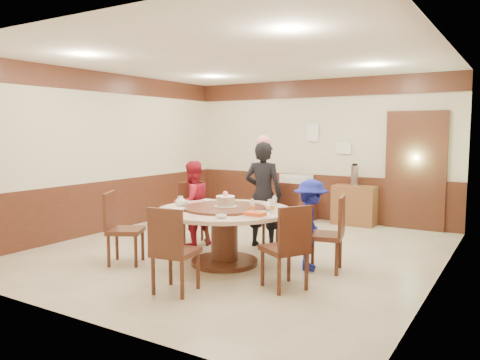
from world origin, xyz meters
The scene contains 31 objects.
room centered at (0.01, 0.01, 1.08)m, with size 6.00×6.04×2.84m.
banquet_table centered at (0.20, -0.72, 0.53)m, with size 1.79×1.79×0.78m.
chair_0 centered at (1.47, -0.29, 0.30)m, with size 0.53×0.52×0.97m.
chair_1 centered at (0.41, 0.55, 0.30)m, with size 0.50×0.51×0.97m.
chair_2 centered at (-0.85, -0.03, 0.30)m, with size 0.62×0.62×0.97m.
chair_3 centered at (-0.96, -1.41, 0.30)m, with size 0.60×0.60×0.97m.
chair_4 centered at (0.34, -1.94, 0.30)m, with size 0.50×0.51×0.97m.
chair_5 centered at (1.33, -1.19, 0.30)m, with size 0.61×0.60×0.97m.
person_standing centered at (0.17, 0.41, 0.81)m, with size 0.59×0.39×1.63m, color black.
person_red centered at (-0.79, -0.13, 0.66)m, with size 0.64×0.50×1.32m, color #A41528.
person_blue centered at (1.28, -0.34, 0.59)m, with size 0.76×0.43×1.17m, color #18229E.
birthday_cake centered at (0.20, -0.69, 0.85)m, with size 0.31×0.31×0.21m.
teapot_left centered at (-0.41, -0.89, 0.81)m, with size 0.17×0.15×0.13m, color white.
teapot_right centered at (0.78, -0.51, 0.81)m, with size 0.17×0.15×0.13m, color white.
bowl_0 centered at (-0.32, -0.38, 0.77)m, with size 0.16×0.16×0.04m, color white.
bowl_1 centered at (0.53, -1.30, 0.77)m, with size 0.13×0.13×0.04m, color white.
bowl_2 centered at (-0.19, -1.19, 0.77)m, with size 0.17×0.17×0.04m, color white.
bowl_3 centered at (0.82, -0.84, 0.77)m, with size 0.13×0.13×0.04m, color white.
bowl_4 centered at (-0.53, -0.66, 0.77)m, with size 0.16×0.16×0.04m, color white.
saucer_near centered at (-0.05, -1.37, 0.76)m, with size 0.18×0.18×0.01m, color white.
saucer_far centered at (0.65, -0.22, 0.76)m, with size 0.18×0.18×0.01m, color white.
shrimp_platter centered at (0.85, -1.03, 0.78)m, with size 0.30×0.20×0.06m.
bottle_0 centered at (0.66, -0.79, 0.83)m, with size 0.06×0.06×0.16m, color silver.
bottle_1 centered at (0.90, -0.69, 0.83)m, with size 0.06×0.06×0.16m, color silver.
bottle_2 centered at (0.76, -0.36, 0.83)m, with size 0.06×0.06×0.16m, color silver.
tv_stand centered at (-0.37, 2.75, 0.25)m, with size 0.85×0.45×0.50m, color #492316.
television centered at (-0.37, 2.75, 0.70)m, with size 0.70×0.09×0.41m, color gray.
side_cabinet centered at (0.85, 2.78, 0.38)m, with size 0.80×0.40×0.75m, color brown.
thermos centered at (0.84, 2.78, 0.94)m, with size 0.15×0.15×0.38m, color silver.
notice_left centered at (-0.10, 2.96, 1.75)m, with size 0.25×0.00×0.35m, color white.
notice_right centered at (0.55, 2.96, 1.45)m, with size 0.30×0.00×0.22m, color white.
Camera 1 is at (3.58, -5.85, 1.78)m, focal length 35.00 mm.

